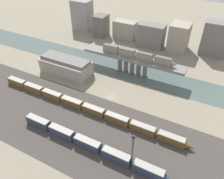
% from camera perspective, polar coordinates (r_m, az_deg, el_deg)
% --- Properties ---
extents(ground_plane, '(400.00, 400.00, 0.00)m').
position_cam_1_polar(ground_plane, '(109.14, -0.23, -1.89)').
color(ground_plane, gray).
extents(railbed_yard, '(280.00, 42.00, 0.01)m').
position_cam_1_polar(railbed_yard, '(94.32, -7.15, -10.06)').
color(railbed_yard, '#423D38').
rests_on(railbed_yard, ground).
extents(river_water, '(320.00, 19.59, 0.01)m').
position_cam_1_polar(river_water, '(128.27, 5.19, 4.60)').
color(river_water, '#4C5B56').
rests_on(river_water, ground).
extents(bridge, '(59.37, 7.87, 9.74)m').
position_cam_1_polar(bridge, '(124.30, 5.38, 7.59)').
color(bridge, slate).
rests_on(bridge, ground).
extents(train_on_bridge, '(43.19, 2.73, 4.19)m').
position_cam_1_polar(train_on_bridge, '(121.53, 6.63, 8.97)').
color(train_on_bridge, gray).
rests_on(train_on_bridge, bridge).
extents(train_yard_near, '(64.28, 3.03, 4.09)m').
position_cam_1_polar(train_yard_near, '(85.81, -5.65, -14.23)').
color(train_yard_near, '#2D384C').
rests_on(train_yard_near, ground).
extents(train_yard_mid, '(97.98, 3.03, 3.56)m').
position_cam_1_polar(train_yard_mid, '(101.31, -7.02, -4.61)').
color(train_yard_mid, brown).
rests_on(train_yard_mid, ground).
extents(warehouse_building, '(29.23, 12.41, 9.52)m').
position_cam_1_polar(warehouse_building, '(127.59, -11.92, 6.09)').
color(warehouse_building, '#9E998E').
rests_on(warehouse_building, ground).
extents(signal_tower, '(1.00, 0.78, 15.50)m').
position_cam_1_polar(signal_tower, '(76.80, 5.32, -15.65)').
color(signal_tower, '#4C4C51').
rests_on(signal_tower, ground).
extents(city_block_far_left, '(15.20, 10.07, 23.02)m').
position_cam_1_polar(city_block_far_left, '(183.03, -7.77, 18.66)').
color(city_block_far_left, gray).
rests_on(city_block_far_left, ground).
extents(city_block_left, '(8.81, 10.77, 15.72)m').
position_cam_1_polar(city_block_left, '(171.12, -2.85, 16.31)').
color(city_block_left, '#605B56').
rests_on(city_block_left, ground).
extents(city_block_center, '(16.69, 8.67, 12.89)m').
position_cam_1_polar(city_block_center, '(167.69, 3.43, 15.32)').
color(city_block_center, gray).
rests_on(city_block_center, ground).
extents(city_block_right, '(17.95, 9.63, 15.68)m').
position_cam_1_polar(city_block_right, '(156.51, 10.16, 13.72)').
color(city_block_right, slate).
rests_on(city_block_right, ground).
extents(city_block_far_right, '(12.05, 14.26, 17.97)m').
position_cam_1_polar(city_block_far_right, '(155.47, 17.10, 12.96)').
color(city_block_far_right, gray).
rests_on(city_block_far_right, ground).
extents(city_block_tall, '(15.92, 10.15, 21.48)m').
position_cam_1_polar(city_block_tall, '(156.65, 25.38, 11.89)').
color(city_block_tall, slate).
rests_on(city_block_tall, ground).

